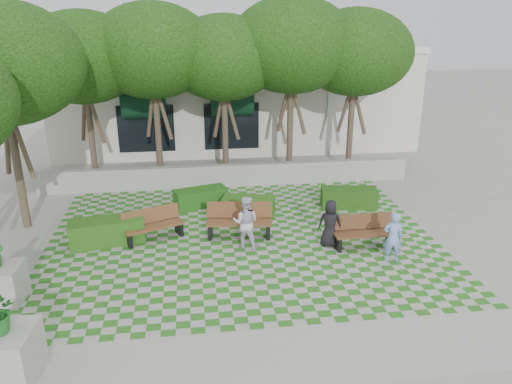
{
  "coord_description": "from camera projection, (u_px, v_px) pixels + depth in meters",
  "views": [
    {
      "loc": [
        -1.48,
        -13.13,
        6.79
      ],
      "look_at": [
        0.5,
        1.5,
        1.4
      ],
      "focal_mm": 35.0,
      "sensor_mm": 36.0,
      "label": 1
    }
  ],
  "objects": [
    {
      "name": "bench_mid",
      "position": [
        239.0,
        221.0,
        15.77
      ],
      "size": [
        2.13,
        0.94,
        1.08
      ],
      "rotation": [
        0.0,
        0.0,
        -0.13
      ],
      "color": "brown",
      "rests_on": "ground"
    },
    {
      "name": "building",
      "position": [
        233.0,
        94.0,
        27.1
      ],
      "size": [
        18.0,
        8.92,
        5.15
      ],
      "color": "beige",
      "rests_on": "ground"
    },
    {
      "name": "sidewalk_south",
      "position": [
        272.0,
        357.0,
        10.36
      ],
      "size": [
        16.0,
        2.0,
        0.01
      ],
      "primitive_type": "cube",
      "color": "#9E9B93",
      "rests_on": "ground"
    },
    {
      "name": "bench_west",
      "position": [
        153.0,
        225.0,
        15.58
      ],
      "size": [
        1.95,
        1.29,
        0.98
      ],
      "rotation": [
        0.0,
        0.0,
        0.4
      ],
      "color": "brown",
      "rests_on": "ground"
    },
    {
      "name": "retaining_wall",
      "position": [
        228.0,
        175.0,
        20.35
      ],
      "size": [
        15.0,
        0.36,
        0.9
      ],
      "primitive_type": "cube",
      "color": "#9E9B93",
      "rests_on": "ground"
    },
    {
      "name": "hedge_midleft",
      "position": [
        201.0,
        198.0,
        18.28
      ],
      "size": [
        2.03,
        1.28,
        0.66
      ],
      "primitive_type": "cube",
      "rotation": [
        0.0,
        0.0,
        0.3
      ],
      "color": "#1B4F15",
      "rests_on": "ground"
    },
    {
      "name": "ground",
      "position": [
        246.0,
        254.0,
        14.74
      ],
      "size": [
        90.0,
        90.0,
        0.0
      ],
      "primitive_type": "plane",
      "color": "gray",
      "rests_on": "ground"
    },
    {
      "name": "planter_back",
      "position": [
        2.0,
        282.0,
        12.21
      ],
      "size": [
        1.0,
        1.0,
        1.57
      ],
      "rotation": [
        0.0,
        0.0,
        -0.06
      ],
      "color": "#9E9B93",
      "rests_on": "ground"
    },
    {
      "name": "hedge_east",
      "position": [
        349.0,
        198.0,
        18.19
      ],
      "size": [
        2.09,
        1.08,
        0.7
      ],
      "primitive_type": "cube",
      "rotation": [
        0.0,
        0.0,
        -0.15
      ],
      "color": "#1C4412",
      "rests_on": "ground"
    },
    {
      "name": "planter_front",
      "position": [
        4.0,
        346.0,
        9.46
      ],
      "size": [
        1.21,
        1.21,
        1.98
      ],
      "rotation": [
        0.0,
        0.0,
        -0.09
      ],
      "color": "#9E9B93",
      "rests_on": "ground"
    },
    {
      "name": "tree_row",
      "position": [
        176.0,
        57.0,
        18.27
      ],
      "size": [
        17.7,
        13.4,
        7.41
      ],
      "color": "#47382B",
      "rests_on": "ground"
    },
    {
      "name": "person_dark",
      "position": [
        330.0,
        223.0,
        15.05
      ],
      "size": [
        0.83,
        0.67,
        1.47
      ],
      "primitive_type": "imported",
      "rotation": [
        0.0,
        0.0,
        2.82
      ],
      "color": "black",
      "rests_on": "ground"
    },
    {
      "name": "hedge_west",
      "position": [
        107.0,
        231.0,
        15.36
      ],
      "size": [
        2.35,
        1.29,
        0.78
      ],
      "primitive_type": "cube",
      "rotation": [
        0.0,
        0.0,
        0.19
      ],
      "color": "#225015",
      "rests_on": "ground"
    },
    {
      "name": "bench_east",
      "position": [
        364.0,
        232.0,
        15.09
      ],
      "size": [
        1.9,
        0.66,
        0.99
      ],
      "rotation": [
        0.0,
        0.0,
        0.02
      ],
      "color": "#50301B",
      "rests_on": "ground"
    },
    {
      "name": "person_white",
      "position": [
        246.0,
        222.0,
        14.91
      ],
      "size": [
        0.94,
        0.82,
        1.65
      ],
      "primitive_type": "imported",
      "rotation": [
        0.0,
        0.0,
        2.86
      ],
      "color": "silver",
      "rests_on": "ground"
    },
    {
      "name": "sidewalk_west",
      "position": [
        1.0,
        254.0,
        14.76
      ],
      "size": [
        2.0,
        12.0,
        0.01
      ],
      "primitive_type": "cube",
      "color": "#9E9B93",
      "rests_on": "ground"
    },
    {
      "name": "lawn",
      "position": [
        242.0,
        240.0,
        15.66
      ],
      "size": [
        12.0,
        12.0,
        0.0
      ],
      "primitive_type": "plane",
      "color": "#2B721E",
      "rests_on": "ground"
    },
    {
      "name": "person_blue",
      "position": [
        393.0,
        237.0,
        14.08
      ],
      "size": [
        0.61,
        0.46,
        1.52
      ],
      "primitive_type": "imported",
      "rotation": [
        0.0,
        0.0,
        2.95
      ],
      "color": "#7EA3E6",
      "rests_on": "ground"
    },
    {
      "name": "hedge_midright",
      "position": [
        249.0,
        206.0,
        17.55
      ],
      "size": [
        1.94,
        1.21,
        0.63
      ],
      "primitive_type": "cube",
      "rotation": [
        0.0,
        0.0,
        -0.29
      ],
      "color": "#245216",
      "rests_on": "ground"
    }
  ]
}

